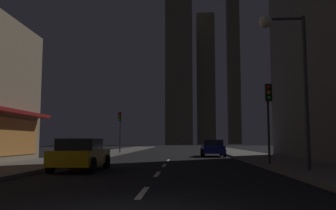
{
  "coord_description": "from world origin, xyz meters",
  "views": [
    {
      "loc": [
        1.07,
        -6.21,
        1.35
      ],
      "look_at": [
        0.0,
        18.37,
        3.83
      ],
      "focal_mm": 38.12,
      "sensor_mm": 36.0,
      "label": 1
    }
  ],
  "objects_px": {
    "fire_hydrant_far_left": "(96,152)",
    "car_parked_far": "(213,148)",
    "traffic_light_near_right": "(268,105)",
    "traffic_light_far_left": "(120,123)",
    "street_lamp_right": "(285,53)",
    "car_parked_near": "(81,154)"
  },
  "relations": [
    {
      "from": "fire_hydrant_far_left",
      "to": "car_parked_far",
      "type": "bearing_deg",
      "value": 17.4
    },
    {
      "from": "traffic_light_near_right",
      "to": "traffic_light_far_left",
      "type": "bearing_deg",
      "value": 121.51
    },
    {
      "from": "car_parked_far",
      "to": "traffic_light_near_right",
      "type": "distance_m",
      "value": 13.13
    },
    {
      "from": "fire_hydrant_far_left",
      "to": "street_lamp_right",
      "type": "distance_m",
      "value": 18.15
    },
    {
      "from": "street_lamp_right",
      "to": "car_parked_far",
      "type": "bearing_deg",
      "value": 96.19
    },
    {
      "from": "fire_hydrant_far_left",
      "to": "traffic_light_far_left",
      "type": "distance_m",
      "value": 8.62
    },
    {
      "from": "car_parked_near",
      "to": "traffic_light_near_right",
      "type": "height_order",
      "value": "traffic_light_near_right"
    },
    {
      "from": "car_parked_near",
      "to": "car_parked_far",
      "type": "bearing_deg",
      "value": 64.78
    },
    {
      "from": "car_parked_near",
      "to": "street_lamp_right",
      "type": "relative_size",
      "value": 0.64
    },
    {
      "from": "car_parked_far",
      "to": "street_lamp_right",
      "type": "relative_size",
      "value": 0.64
    },
    {
      "from": "fire_hydrant_far_left",
      "to": "traffic_light_far_left",
      "type": "bearing_deg",
      "value": 87.19
    },
    {
      "from": "car_parked_near",
      "to": "street_lamp_right",
      "type": "distance_m",
      "value": 10.03
    },
    {
      "from": "car_parked_far",
      "to": "fire_hydrant_far_left",
      "type": "distance_m",
      "value": 9.96
    },
    {
      "from": "car_parked_far",
      "to": "traffic_light_far_left",
      "type": "height_order",
      "value": "traffic_light_far_left"
    },
    {
      "from": "traffic_light_near_right",
      "to": "street_lamp_right",
      "type": "bearing_deg",
      "value": -91.88
    },
    {
      "from": "fire_hydrant_far_left",
      "to": "traffic_light_far_left",
      "type": "height_order",
      "value": "traffic_light_far_left"
    },
    {
      "from": "car_parked_near",
      "to": "street_lamp_right",
      "type": "xyz_separation_m",
      "value": [
        8.98,
        -1.13,
        4.33
      ]
    },
    {
      "from": "traffic_light_far_left",
      "to": "street_lamp_right",
      "type": "xyz_separation_m",
      "value": [
        10.88,
        -21.6,
        1.87
      ]
    },
    {
      "from": "car_parked_far",
      "to": "traffic_light_far_left",
      "type": "bearing_deg",
      "value": 150.35
    },
    {
      "from": "car_parked_near",
      "to": "car_parked_far",
      "type": "relative_size",
      "value": 1.0
    },
    {
      "from": "fire_hydrant_far_left",
      "to": "traffic_light_near_right",
      "type": "height_order",
      "value": "traffic_light_near_right"
    },
    {
      "from": "car_parked_far",
      "to": "car_parked_near",
      "type": "bearing_deg",
      "value": -115.22
    }
  ]
}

